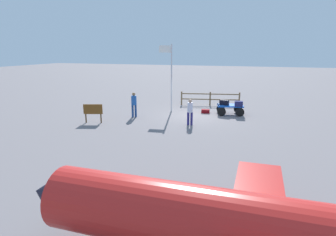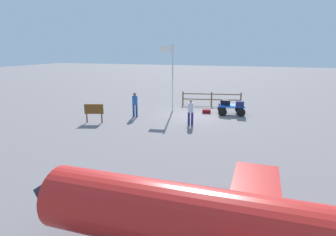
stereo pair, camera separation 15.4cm
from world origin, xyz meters
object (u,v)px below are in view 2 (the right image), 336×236
at_px(worker_lead, 191,111).
at_px(flagpole, 171,72).
at_px(worker_trailing, 135,103).
at_px(luggage_cart, 231,108).
at_px(suitcase_olive, 225,103).
at_px(signboard, 94,110).
at_px(suitcase_navy, 207,111).
at_px(suitcase_maroon, 240,104).
at_px(airplane_near, 236,228).

bearing_deg(worker_lead, flagpole, -55.17).
bearing_deg(worker_trailing, luggage_cart, -154.84).
xyz_separation_m(worker_lead, flagpole, (2.33, -3.35, 1.93)).
relative_size(suitcase_olive, signboard, 0.56).
relative_size(luggage_cart, signboard, 1.73).
bearing_deg(flagpole, suitcase_navy, -175.51).
xyz_separation_m(suitcase_maroon, suitcase_navy, (2.28, -0.25, -0.73)).
height_order(suitcase_navy, worker_lead, worker_lead).
relative_size(airplane_near, signboard, 8.14).
bearing_deg(luggage_cart, suitcase_maroon, 151.79).
bearing_deg(luggage_cart, worker_trailing, 25.16).
bearing_deg(worker_lead, airplane_near, 108.86).
bearing_deg(airplane_near, luggage_cart, -82.77).
relative_size(luggage_cart, suitcase_olive, 3.08).
xyz_separation_m(luggage_cart, signboard, (7.67, 4.98, 0.30)).
xyz_separation_m(suitcase_maroon, airplane_near, (-1.26, 14.40, 0.29)).
relative_size(luggage_cart, worker_lead, 1.28).
relative_size(worker_lead, worker_trailing, 0.95).
relative_size(luggage_cart, airplane_near, 0.21).
distance_m(suitcase_maroon, signboard, 9.50).
relative_size(worker_trailing, signboard, 1.43).
bearing_deg(worker_trailing, suitcase_maroon, -159.36).
distance_m(luggage_cart, airplane_near, 14.86).
bearing_deg(airplane_near, suitcase_navy, -76.39).
relative_size(suitcase_navy, worker_trailing, 0.38).
xyz_separation_m(suitcase_olive, signboard, (7.29, 4.83, -0.08)).
distance_m(suitcase_maroon, airplane_near, 14.46).
relative_size(suitcase_maroon, worker_lead, 0.37).
bearing_deg(luggage_cart, signboard, 32.97).
height_order(suitcase_olive, signboard, signboard).
bearing_deg(signboard, airplane_near, 134.40).
relative_size(suitcase_olive, worker_lead, 0.42).
distance_m(suitcase_olive, airplane_near, 14.75).
bearing_deg(worker_lead, worker_trailing, -11.66).
height_order(suitcase_navy, signboard, signboard).
bearing_deg(suitcase_olive, signboard, 33.52).
bearing_deg(suitcase_navy, suitcase_maroon, 173.63).
xyz_separation_m(suitcase_olive, flagpole, (3.87, 0.12, 1.97)).
distance_m(suitcase_maroon, suitcase_navy, 2.41).
relative_size(worker_trailing, airplane_near, 0.18).
height_order(luggage_cart, suitcase_maroon, suitcase_maroon).
height_order(worker_lead, airplane_near, airplane_near).
xyz_separation_m(suitcase_olive, airplane_near, (-2.25, 14.57, 0.29)).
bearing_deg(suitcase_maroon, flagpole, -0.62).
bearing_deg(signboard, worker_lead, -166.75).
xyz_separation_m(airplane_near, signboard, (9.54, -9.74, -0.37)).
bearing_deg(suitcase_maroon, airplane_near, 95.01).
xyz_separation_m(suitcase_navy, worker_trailing, (4.27, 2.72, 0.84)).
bearing_deg(suitcase_olive, luggage_cart, -158.65).
height_order(suitcase_maroon, airplane_near, airplane_near).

